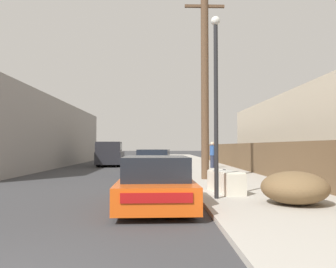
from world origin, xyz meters
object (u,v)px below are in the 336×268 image
discarded_fridge (226,182)px  parked_sports_car_red (156,183)px  pedestrian (212,154)px  pickup_truck (110,154)px  brush_pile (295,188)px  utility_pole (205,80)px  street_lamp (216,93)px  car_parked_mid (154,163)px

discarded_fridge → parked_sports_car_red: (-2.17, -1.55, 0.14)m
pedestrian → pickup_truck: bearing=150.2°
brush_pile → pedestrian: 13.84m
pickup_truck → utility_pole: 13.66m
street_lamp → parked_sports_car_red: bearing=-164.3°
pickup_truck → brush_pile: size_ratio=3.39×
street_lamp → pedestrian: 13.17m
parked_sports_car_red → street_lamp: 3.04m
discarded_fridge → parked_sports_car_red: size_ratio=0.38×
parked_sports_car_red → pedestrian: (3.65, 13.34, 0.43)m
pickup_truck → brush_pile: bearing=108.8°
parked_sports_car_red → street_lamp: street_lamp is taller
discarded_fridge → car_parked_mid: size_ratio=0.35×
street_lamp → pedestrian: bearing=81.4°
discarded_fridge → brush_pile: (1.32, -2.04, 0.08)m
utility_pole → brush_pile: (1.36, -6.39, -4.01)m
utility_pole → parked_sports_car_red: bearing=-109.9°
utility_pole → pedestrian: size_ratio=4.95×
street_lamp → brush_pile: size_ratio=3.12×
car_parked_mid → pedestrian: pedestrian is taller
car_parked_mid → parked_sports_car_red: bearing=-84.4°
parked_sports_car_red → street_lamp: bearing=14.4°
discarded_fridge → utility_pole: (-0.04, 4.36, 4.08)m
parked_sports_car_red → pedestrian: 13.84m
car_parked_mid → pickup_truck: bearing=118.6°
parked_sports_car_red → utility_pole: 7.41m
pickup_truck → pedestrian: (7.50, -4.30, 0.07)m
car_parked_mid → pickup_truck: (-3.67, 8.19, 0.29)m
brush_pile → car_parked_mid: bearing=110.3°
discarded_fridge → pedestrian: (1.48, 11.79, 0.57)m
discarded_fridge → pedestrian: size_ratio=0.97×
utility_pole → brush_pile: bearing=-78.0°
brush_pile → pickup_truck: bearing=112.1°
discarded_fridge → pickup_truck: bearing=98.1°
utility_pole → brush_pile: utility_pole is taller
discarded_fridge → parked_sports_car_red: bearing=-156.9°
discarded_fridge → street_lamp: street_lamp is taller
street_lamp → pedestrian: street_lamp is taller
pedestrian → parked_sports_car_red: bearing=-105.3°
utility_pole → brush_pile: size_ratio=5.25×
discarded_fridge → pickup_truck: pickup_truck is taller
brush_pile → discarded_fridge: bearing=123.0°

